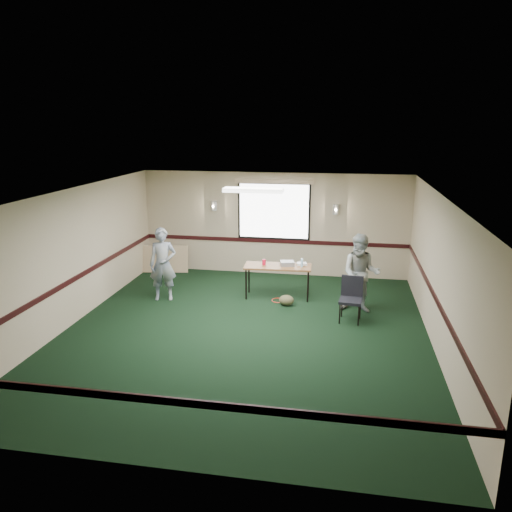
% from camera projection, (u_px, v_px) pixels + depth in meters
% --- Properties ---
extents(ground, '(8.00, 8.00, 0.00)m').
position_uv_depth(ground, '(244.00, 333.00, 9.66)').
color(ground, black).
rests_on(ground, ground).
extents(room_shell, '(8.00, 8.02, 8.00)m').
position_uv_depth(room_shell, '(262.00, 230.00, 11.26)').
color(room_shell, tan).
rests_on(room_shell, ground).
extents(folding_table, '(1.56, 0.69, 0.76)m').
position_uv_depth(folding_table, '(278.00, 268.00, 11.45)').
color(folding_table, brown).
rests_on(folding_table, ground).
extents(projector, '(0.36, 0.32, 0.10)m').
position_uv_depth(projector, '(287.00, 263.00, 11.43)').
color(projector, gray).
rests_on(projector, folding_table).
extents(game_console, '(0.25, 0.22, 0.05)m').
position_uv_depth(game_console, '(302.00, 264.00, 11.48)').
color(game_console, white).
rests_on(game_console, folding_table).
extents(red_cup, '(0.09, 0.09, 0.13)m').
position_uv_depth(red_cup, '(264.00, 262.00, 11.48)').
color(red_cup, red).
rests_on(red_cup, folding_table).
extents(water_bottle, '(0.06, 0.06, 0.19)m').
position_uv_depth(water_bottle, '(302.00, 263.00, 11.31)').
color(water_bottle, '#91CBEE').
rests_on(water_bottle, folding_table).
extents(duffel_bag, '(0.37, 0.31, 0.24)m').
position_uv_depth(duffel_bag, '(286.00, 300.00, 11.08)').
color(duffel_bag, '#4A492A').
rests_on(duffel_bag, ground).
extents(cable_coil, '(0.33, 0.33, 0.02)m').
position_uv_depth(cable_coil, '(279.00, 300.00, 11.40)').
color(cable_coil, red).
rests_on(cable_coil, ground).
extents(folded_table, '(1.43, 0.44, 0.73)m').
position_uv_depth(folded_table, '(162.00, 259.00, 13.49)').
color(folded_table, tan).
rests_on(folded_table, ground).
extents(conference_chair, '(0.49, 0.51, 0.91)m').
position_uv_depth(conference_chair, '(351.00, 295.00, 10.18)').
color(conference_chair, black).
rests_on(conference_chair, ground).
extents(person_left, '(0.68, 0.53, 1.67)m').
position_uv_depth(person_left, '(163.00, 264.00, 11.29)').
color(person_left, '#394B7E').
rests_on(person_left, ground).
extents(person_right, '(0.89, 0.73, 1.70)m').
position_uv_depth(person_right, '(361.00, 274.00, 10.56)').
color(person_right, '#759AB7').
rests_on(person_right, ground).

